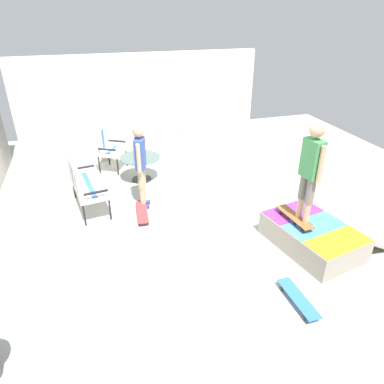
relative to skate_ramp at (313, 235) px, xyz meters
name	(u,v)px	position (x,y,z in m)	size (l,w,h in m)	color
ground_plane	(209,229)	(1.07, 1.47, -0.26)	(12.00, 12.00, 0.10)	#B2B2AD
house_facade	(142,107)	(4.86, 1.95, 1.08)	(0.23, 6.00, 2.59)	silver
skate_ramp	(313,235)	(0.00, 0.00, 0.00)	(1.77, 1.84, 0.43)	gray
patio_bench	(82,181)	(2.35, 3.58, 0.40)	(1.32, 0.72, 1.02)	black
patio_chair_near_house	(107,146)	(4.18, 2.97, 0.40)	(0.81, 0.78, 1.02)	black
patio_table	(141,164)	(3.35, 2.31, 0.19)	(0.90, 0.90, 0.57)	black
person_watching	(140,161)	(2.16, 2.47, 0.77)	(0.46, 0.31, 1.68)	navy
person_skater	(311,168)	(0.08, 0.23, 1.22)	(0.48, 0.27, 1.72)	navy
skateboard_by_bench	(142,212)	(1.77, 2.57, -0.13)	(0.82, 0.27, 0.10)	#B23838
skateboard_spare	(298,298)	(-1.06, 0.93, -0.13)	(0.80, 0.21, 0.10)	#3372B2
skateboard_on_ramp	(295,217)	(0.19, 0.29, 0.30)	(0.81, 0.27, 0.10)	brown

